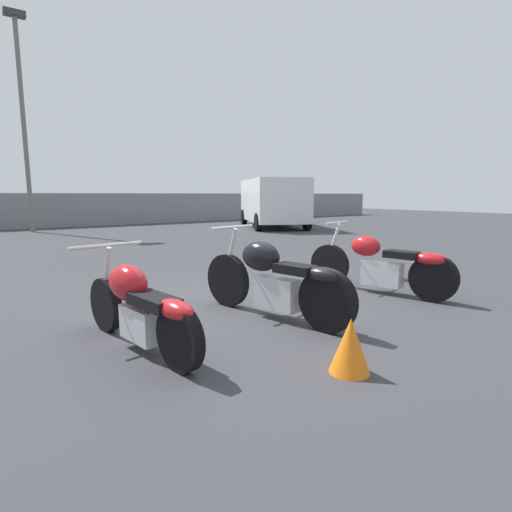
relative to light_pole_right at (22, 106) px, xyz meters
The scene contains 9 objects.
ground_plane 14.00m from the light_pole_right, 85.58° to the right, with size 60.00×60.00×0.00m, color #38383D.
fence_back 4.34m from the light_pole_right, 58.41° to the left, with size 40.00×0.04×1.47m.
light_pole_right is the anchor object (origin of this frame).
motorcycle_slot_0 14.51m from the light_pole_right, 92.83° to the right, with size 0.74×1.92×0.93m.
motorcycle_slot_1 14.48m from the light_pole_right, 86.28° to the right, with size 0.76×2.13×1.04m.
motorcycle_slot_2 14.71m from the light_pole_right, 78.20° to the right, with size 0.78×2.17×1.01m.
parked_van 10.17m from the light_pole_right, 21.56° to the right, with size 3.96×5.30×2.06m.
traffic_cone_near 14.86m from the light_pole_right, 73.41° to the right, with size 0.26×0.26×0.51m.
traffic_cone_far 15.95m from the light_pole_right, 88.09° to the right, with size 0.33×0.33×0.45m.
Camera 1 is at (-2.88, -4.18, 1.42)m, focal length 28.00 mm.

